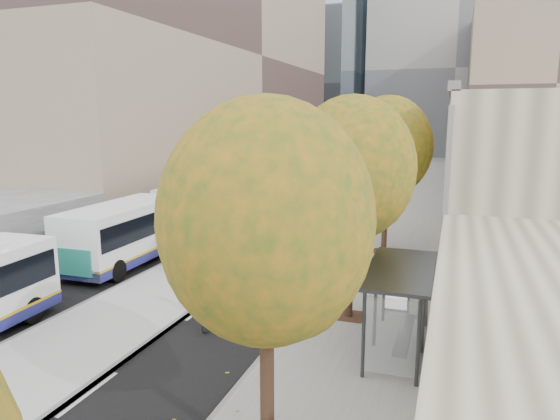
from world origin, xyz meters
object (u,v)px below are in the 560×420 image
at_px(bus_far, 180,212).
at_px(distant_car, 303,181).
at_px(cyclist, 215,304).
at_px(bus_shelter, 407,283).

relative_size(bus_far, distant_car, 4.56).
distance_m(cyclist, distant_car, 33.85).
height_order(bus_far, cyclist, bus_far).
distance_m(bus_far, distant_car, 22.87).
relative_size(bus_shelter, bus_far, 0.25).
xyz_separation_m(bus_far, cyclist, (7.34, -10.31, -0.80)).
bearing_deg(bus_far, cyclist, -55.67).
bearing_deg(distant_car, cyclist, -70.40).
relative_size(bus_shelter, cyclist, 2.04).
xyz_separation_m(cyclist, distant_car, (-6.84, 33.15, -0.14)).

